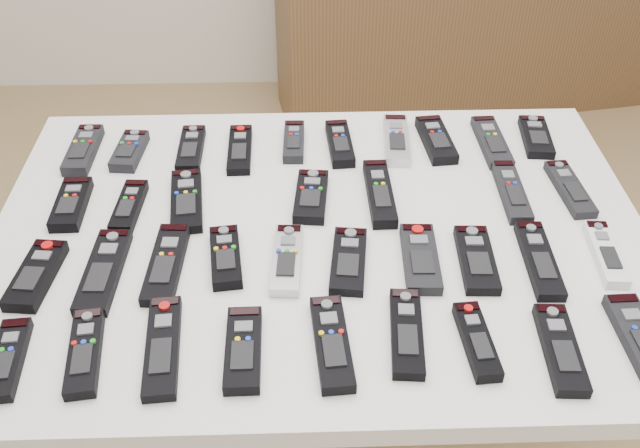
{
  "coord_description": "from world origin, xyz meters",
  "views": [
    {
      "loc": [
        -0.12,
        -1.08,
        1.65
      ],
      "look_at": [
        -0.08,
        -0.05,
        0.8
      ],
      "focal_mm": 40.0,
      "sensor_mm": 36.0,
      "label": 1
    }
  ],
  "objects_px": {
    "remote_30": "(243,349)",
    "remote_7": "(436,140)",
    "remote_0": "(83,150)",
    "remote_14": "(380,193)",
    "remote_1": "(130,151)",
    "remote_35": "(639,338)",
    "remote_6": "(396,140)",
    "remote_21": "(287,260)",
    "sideboard": "(470,19)",
    "remote_20": "(226,257)",
    "remote_13": "(311,196)",
    "remote_22": "(349,261)",
    "remote_4": "(294,142)",
    "remote_26": "(606,254)",
    "remote_5": "(340,144)",
    "table": "(320,255)",
    "remote_15": "(511,192)",
    "remote_17": "(36,275)",
    "remote_28": "(85,352)",
    "remote_27": "(8,359)",
    "remote_24": "(476,259)",
    "remote_25": "(539,260)",
    "remote_9": "(536,137)",
    "remote_32": "(407,332)",
    "remote_10": "(71,204)",
    "remote_3": "(240,150)",
    "remote_31": "(332,343)",
    "remote_8": "(492,142)",
    "remote_11": "(129,206)",
    "remote_2": "(191,149)",
    "remote_23": "(420,258)",
    "remote_34": "(560,349)",
    "remote_18": "(104,271)",
    "remote_33": "(477,341)",
    "remote_19": "(166,263)",
    "remote_16": "(570,189)"
  },
  "relations": [
    {
      "from": "remote_1",
      "to": "remote_19",
      "type": "bearing_deg",
      "value": -65.06
    },
    {
      "from": "remote_19",
      "to": "remote_8",
      "type": "bearing_deg",
      "value": 32.2
    },
    {
      "from": "remote_9",
      "to": "remote_32",
      "type": "height_order",
      "value": "same"
    },
    {
      "from": "remote_10",
      "to": "remote_14",
      "type": "bearing_deg",
      "value": 0.33
    },
    {
      "from": "remote_2",
      "to": "remote_25",
      "type": "relative_size",
      "value": 0.82
    },
    {
      "from": "remote_3",
      "to": "remote_28",
      "type": "distance_m",
      "value": 0.6
    },
    {
      "from": "remote_13",
      "to": "remote_28",
      "type": "bearing_deg",
      "value": -127.51
    },
    {
      "from": "sideboard",
      "to": "remote_30",
      "type": "relative_size",
      "value": 9.87
    },
    {
      "from": "remote_25",
      "to": "remote_26",
      "type": "relative_size",
      "value": 1.18
    },
    {
      "from": "remote_13",
      "to": "remote_24",
      "type": "xyz_separation_m",
      "value": [
        0.29,
        -0.19,
        -0.0
      ]
    },
    {
      "from": "remote_32",
      "to": "remote_33",
      "type": "relative_size",
      "value": 1.18
    },
    {
      "from": "remote_1",
      "to": "remote_35",
      "type": "height_order",
      "value": "same"
    },
    {
      "from": "remote_2",
      "to": "remote_22",
      "type": "bearing_deg",
      "value": -49.37
    },
    {
      "from": "remote_5",
      "to": "remote_24",
      "type": "height_order",
      "value": "remote_5"
    },
    {
      "from": "remote_2",
      "to": "remote_10",
      "type": "height_order",
      "value": "remote_10"
    },
    {
      "from": "remote_17",
      "to": "remote_27",
      "type": "relative_size",
      "value": 1.05
    },
    {
      "from": "remote_13",
      "to": "remote_21",
      "type": "xyz_separation_m",
      "value": [
        -0.05,
        -0.18,
        -0.0
      ]
    },
    {
      "from": "remote_22",
      "to": "remote_0",
      "type": "bearing_deg",
      "value": 152.88
    },
    {
      "from": "remote_6",
      "to": "remote_21",
      "type": "relative_size",
      "value": 1.04
    },
    {
      "from": "sideboard",
      "to": "remote_16",
      "type": "relative_size",
      "value": 9.12
    },
    {
      "from": "remote_6",
      "to": "remote_17",
      "type": "bearing_deg",
      "value": -144.72
    },
    {
      "from": "remote_10",
      "to": "remote_25",
      "type": "bearing_deg",
      "value": -13.29
    },
    {
      "from": "remote_15",
      "to": "remote_17",
      "type": "height_order",
      "value": "remote_17"
    },
    {
      "from": "sideboard",
      "to": "remote_20",
      "type": "bearing_deg",
      "value": -123.81
    },
    {
      "from": "table",
      "to": "remote_15",
      "type": "distance_m",
      "value": 0.41
    },
    {
      "from": "remote_27",
      "to": "remote_33",
      "type": "bearing_deg",
      "value": -3.63
    },
    {
      "from": "remote_10",
      "to": "remote_1",
      "type": "bearing_deg",
      "value": 64.9
    },
    {
      "from": "remote_0",
      "to": "remote_14",
      "type": "xyz_separation_m",
      "value": [
        0.63,
        -0.18,
        0.0
      ]
    },
    {
      "from": "remote_1",
      "to": "remote_27",
      "type": "xyz_separation_m",
      "value": [
        -0.09,
        -0.57,
        -0.0
      ]
    },
    {
      "from": "remote_11",
      "to": "remote_32",
      "type": "height_order",
      "value": "same"
    },
    {
      "from": "remote_18",
      "to": "remote_23",
      "type": "distance_m",
      "value": 0.56
    },
    {
      "from": "remote_4",
      "to": "remote_26",
      "type": "height_order",
      "value": "remote_4"
    },
    {
      "from": "remote_0",
      "to": "remote_23",
      "type": "height_order",
      "value": "remote_0"
    },
    {
      "from": "remote_13",
      "to": "remote_35",
      "type": "relative_size",
      "value": 0.88
    },
    {
      "from": "remote_15",
      "to": "remote_11",
      "type": "bearing_deg",
      "value": -176.92
    },
    {
      "from": "remote_6",
      "to": "remote_25",
      "type": "distance_m",
      "value": 0.45
    },
    {
      "from": "sideboard",
      "to": "remote_34",
      "type": "relative_size",
      "value": 9.15
    },
    {
      "from": "table",
      "to": "remote_35",
      "type": "distance_m",
      "value": 0.58
    },
    {
      "from": "remote_30",
      "to": "remote_7",
      "type": "bearing_deg",
      "value": 55.33
    },
    {
      "from": "remote_6",
      "to": "remote_35",
      "type": "height_order",
      "value": "same"
    },
    {
      "from": "remote_35",
      "to": "remote_26",
      "type": "bearing_deg",
      "value": 84.06
    },
    {
      "from": "remote_34",
      "to": "remote_11",
      "type": "bearing_deg",
      "value": 155.83
    },
    {
      "from": "remote_6",
      "to": "remote_10",
      "type": "relative_size",
      "value": 1.19
    },
    {
      "from": "remote_34",
      "to": "remote_35",
      "type": "relative_size",
      "value": 1.0
    },
    {
      "from": "remote_22",
      "to": "remote_27",
      "type": "height_order",
      "value": "remote_27"
    },
    {
      "from": "remote_26",
      "to": "remote_5",
      "type": "bearing_deg",
      "value": 145.01
    },
    {
      "from": "remote_0",
      "to": "remote_32",
      "type": "relative_size",
      "value": 0.95
    },
    {
      "from": "remote_18",
      "to": "remote_34",
      "type": "distance_m",
      "value": 0.78
    },
    {
      "from": "remote_8",
      "to": "remote_7",
      "type": "bearing_deg",
      "value": 173.7
    },
    {
      "from": "remote_3",
      "to": "remote_31",
      "type": "height_order",
      "value": "remote_31"
    }
  ]
}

